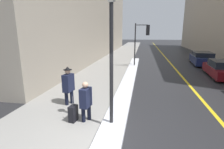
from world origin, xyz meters
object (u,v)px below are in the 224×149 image
object	(u,v)px
traffic_light_near	(143,36)
rolling_suitcase	(73,114)
parked_car_maroon	(223,69)
pedestrian_nearside	(68,84)
parked_car_navy	(202,59)
lamp_post	(111,51)
pedestrian_in_glasses	(86,100)

from	to	relation	value
traffic_light_near	rolling_suitcase	xyz separation A→B (m)	(-2.27, -10.86, -2.56)
rolling_suitcase	parked_car_maroon	bearing A→B (deg)	143.11
pedestrian_nearside	parked_car_navy	xyz separation A→B (m)	(9.03, 11.91, -0.34)
lamp_post	pedestrian_nearside	size ratio (longest dim) A/B	2.46
traffic_light_near	pedestrian_nearside	bearing A→B (deg)	-112.44
lamp_post	traffic_light_near	world-z (taller)	lamp_post
lamp_post	rolling_suitcase	distance (m)	2.70
lamp_post	pedestrian_nearside	xyz separation A→B (m)	(-2.20, 1.57, -1.65)
rolling_suitcase	lamp_post	bearing A→B (deg)	93.37
traffic_light_near	parked_car_navy	bearing A→B (deg)	18.18
rolling_suitcase	pedestrian_nearside	bearing A→B (deg)	-143.17
parked_car_maroon	rolling_suitcase	bearing A→B (deg)	139.59
traffic_light_near	rolling_suitcase	distance (m)	11.39
pedestrian_nearside	pedestrian_in_glasses	bearing A→B (deg)	51.22
pedestrian_in_glasses	parked_car_maroon	size ratio (longest dim) A/B	0.35
pedestrian_in_glasses	pedestrian_nearside	xyz separation A→B (m)	(-1.23, 1.33, 0.12)
pedestrian_in_glasses	parked_car_navy	size ratio (longest dim) A/B	0.32
lamp_post	rolling_suitcase	world-z (taller)	lamp_post
pedestrian_nearside	parked_car_maroon	distance (m)	11.09
pedestrian_nearside	parked_car_navy	bearing A→B (deg)	151.12
traffic_light_near	pedestrian_nearside	world-z (taller)	traffic_light_near
lamp_post	rolling_suitcase	size ratio (longest dim) A/B	4.48
traffic_light_near	parked_car_maroon	bearing A→B (deg)	-30.13
traffic_light_near	parked_car_navy	size ratio (longest dim) A/B	0.85
pedestrian_nearside	parked_car_maroon	bearing A→B (deg)	134.92
traffic_light_near	pedestrian_nearside	size ratio (longest dim) A/B	2.29
pedestrian_in_glasses	parked_car_maroon	bearing A→B (deg)	144.33
pedestrian_in_glasses	parked_car_navy	xyz separation A→B (m)	(7.80, 13.24, -0.21)
lamp_post	pedestrian_nearside	distance (m)	3.17
lamp_post	pedestrian_nearside	bearing A→B (deg)	144.59
parked_car_navy	traffic_light_near	bearing A→B (deg)	118.17
lamp_post	parked_car_maroon	xyz separation A→B (m)	(6.69, 8.18, -2.01)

